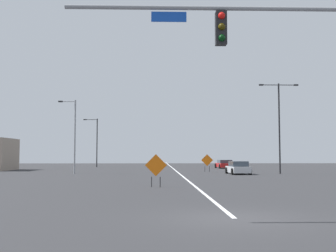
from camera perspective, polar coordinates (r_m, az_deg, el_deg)
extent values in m
plane|color=#2D2D30|center=(13.20, 9.03, -12.29)|extent=(161.55, 161.55, 0.00)
cube|color=white|center=(57.79, 0.74, -5.81)|extent=(0.16, 89.75, 0.01)
cylinder|color=gray|center=(14.34, 17.15, 14.92)|extent=(14.58, 0.14, 0.14)
cube|color=black|center=(13.58, 7.19, 13.00)|extent=(0.34, 0.32, 1.05)
sphere|color=red|center=(13.52, 7.29, 14.62)|extent=(0.22, 0.22, 0.22)
sphere|color=#3C3106|center=(13.42, 7.31, 13.20)|extent=(0.22, 0.22, 0.22)
sphere|color=black|center=(13.32, 7.32, 11.77)|extent=(0.22, 0.22, 0.22)
cube|color=#1447B7|center=(13.54, 0.12, 14.59)|extent=(1.10, 0.03, 0.32)
cylinder|color=black|center=(43.97, 14.87, -0.31)|extent=(0.16, 0.16, 9.17)
cylinder|color=black|center=(44.22, 13.65, 5.43)|extent=(1.79, 0.08, 0.08)
cube|color=#262628|center=(43.99, 12.52, 5.46)|extent=(0.44, 0.24, 0.14)
cylinder|color=black|center=(44.72, 15.87, 5.37)|extent=(1.79, 0.08, 0.08)
cube|color=#262628|center=(45.00, 16.97, 5.33)|extent=(0.44, 0.24, 0.14)
cylinder|color=black|center=(66.35, -9.61, -2.26)|extent=(0.16, 0.16, 7.54)
cylinder|color=black|center=(66.69, -10.39, 0.86)|extent=(1.91, 0.08, 0.08)
cube|color=#262628|center=(66.84, -11.20, 0.86)|extent=(0.44, 0.24, 0.14)
cylinder|color=gray|center=(43.99, -12.52, -1.42)|extent=(0.16, 0.16, 7.53)
cylinder|color=gray|center=(44.43, -13.41, 3.25)|extent=(1.52, 0.08, 0.08)
cube|color=#262628|center=(44.59, -14.37, 3.24)|extent=(0.44, 0.24, 0.14)
cube|color=orange|center=(25.26, -1.65, -5.33)|extent=(1.32, 0.19, 1.33)
cylinder|color=black|center=(25.34, -2.24, -7.58)|extent=(0.05, 0.05, 0.62)
cylinder|color=black|center=(25.28, -1.07, -7.59)|extent=(0.05, 0.05, 0.62)
cube|color=orange|center=(47.53, 5.33, -4.63)|extent=(1.33, 0.24, 1.34)
cylinder|color=black|center=(47.57, 5.02, -5.84)|extent=(0.05, 0.05, 0.62)
cylinder|color=black|center=(47.55, 5.65, -5.84)|extent=(0.05, 0.05, 0.62)
cube|color=red|center=(60.66, 7.65, -5.27)|extent=(2.12, 4.48, 0.56)
cube|color=#333D47|center=(60.44, 7.69, -4.79)|extent=(1.83, 2.36, 0.46)
cylinder|color=black|center=(62.37, 8.21, -5.34)|extent=(0.25, 0.65, 0.64)
cylinder|color=black|center=(61.98, 6.49, -5.37)|extent=(0.25, 0.65, 0.64)
cylinder|color=black|center=(59.38, 8.87, -5.41)|extent=(0.25, 0.65, 0.64)
cylinder|color=black|center=(58.97, 7.06, -5.44)|extent=(0.25, 0.65, 0.64)
cube|color=#B7BABF|center=(42.44, 9.47, -5.84)|extent=(1.87, 3.93, 0.60)
cube|color=#333D47|center=(42.23, 9.52, -5.08)|extent=(1.63, 2.22, 0.52)
cylinder|color=black|center=(43.96, 10.13, -5.94)|extent=(0.25, 0.65, 0.64)
cylinder|color=black|center=(43.57, 7.96, -5.99)|extent=(0.25, 0.65, 0.64)
cylinder|color=black|center=(41.35, 11.07, -6.07)|extent=(0.25, 0.65, 0.64)
cylinder|color=black|center=(40.93, 8.76, -6.12)|extent=(0.25, 0.65, 0.64)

